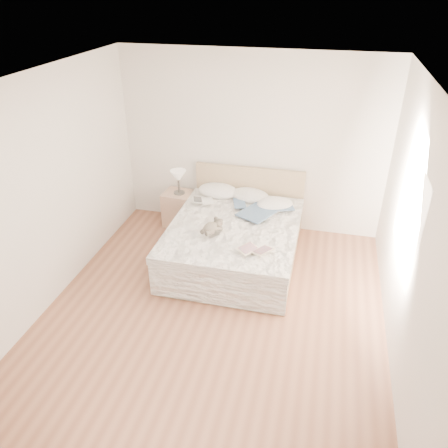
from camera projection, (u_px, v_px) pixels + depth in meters
The scene contains 17 objects.
floor at pixel (214, 311), 5.29m from camera, with size 4.00×4.50×0.00m, color brown.
ceiling at pixel (210, 83), 3.95m from camera, with size 4.00×4.50×0.00m, color white.
wall_back at pixel (251, 144), 6.52m from camera, with size 4.00×0.02×2.70m, color silver.
wall_front at pixel (119, 380), 2.72m from camera, with size 4.00×0.02×2.70m, color silver.
wall_left at pixel (45, 194), 5.03m from camera, with size 0.02×4.50×2.70m, color silver.
wall_right at pixel (412, 237), 4.21m from camera, with size 0.02×4.50×2.70m, color silver.
window at pixel (409, 213), 4.42m from camera, with size 0.02×1.30×1.10m, color white.
bed at pixel (235, 240), 6.14m from camera, with size 1.72×2.14×1.00m.
nightstand at pixel (179, 208), 7.02m from camera, with size 0.45×0.40×0.56m, color tan.
table_lamp at pixel (178, 177), 6.73m from camera, with size 0.31×0.31×0.38m.
pillow_left at pixel (218, 191), 6.76m from camera, with size 0.64×0.45×0.19m, color white.
pillow_middle at pixel (250, 195), 6.62m from camera, with size 0.60×0.42×0.18m, color white.
pillow_right at pixel (275, 204), 6.37m from camera, with size 0.53×0.37×0.16m, color white.
blouse at pixel (259, 212), 6.18m from camera, with size 0.64×0.68×0.03m, color #365171, non-canonical shape.
photo_book at pixel (203, 201), 6.48m from camera, with size 0.32×0.22×0.02m, color white.
childrens_book at pixel (255, 250), 5.32m from camera, with size 0.37×0.25×0.02m, color beige.
teddy_bear at pixel (210, 231), 5.67m from camera, with size 0.21×0.30×0.16m, color #5F564B, non-canonical shape.
Camera 1 is at (1.08, -3.92, 3.55)m, focal length 35.00 mm.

